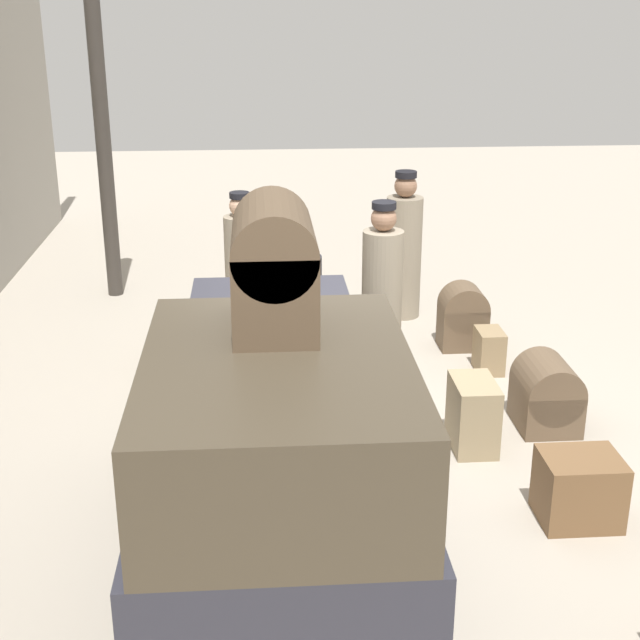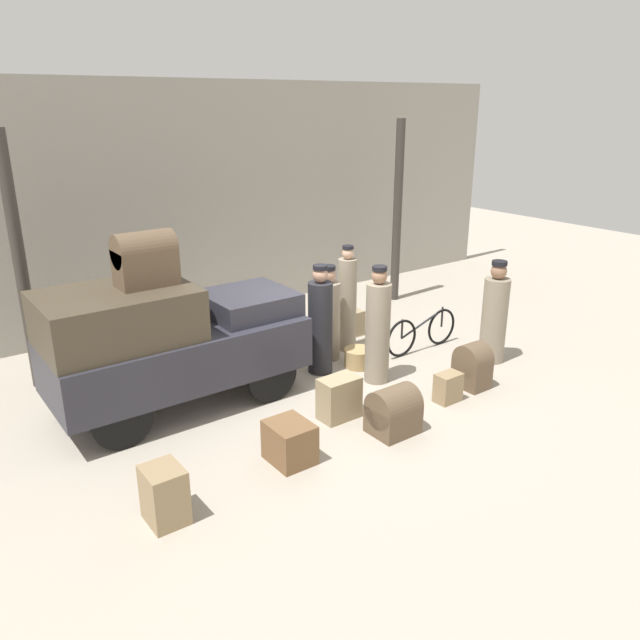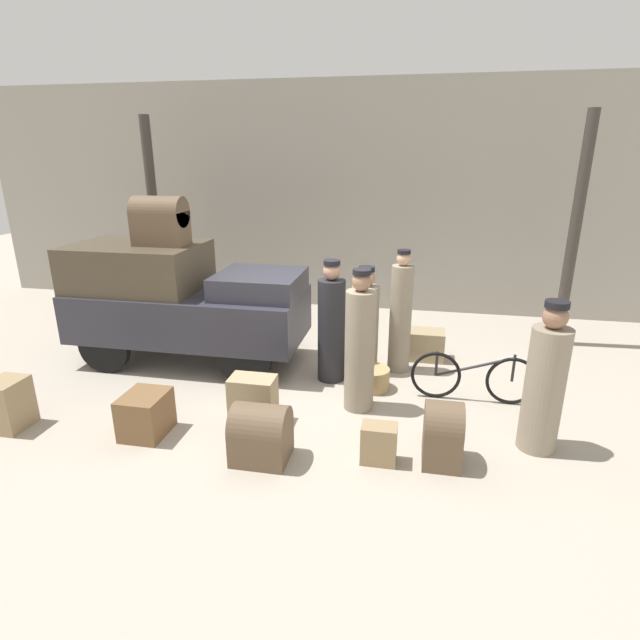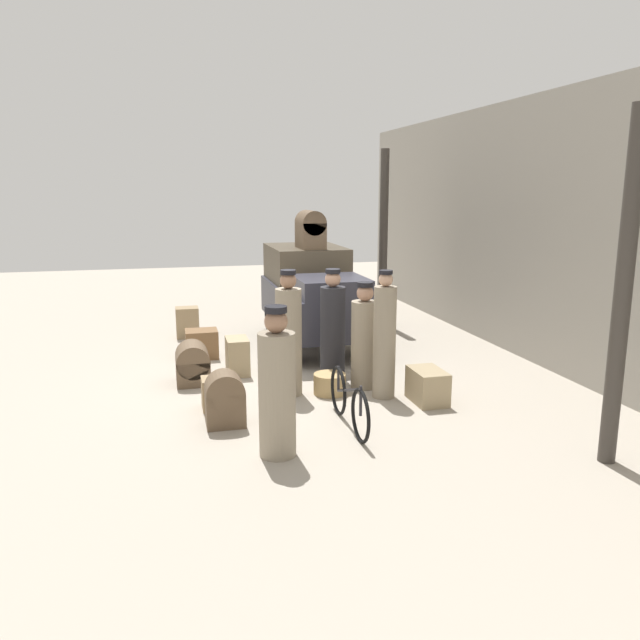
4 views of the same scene
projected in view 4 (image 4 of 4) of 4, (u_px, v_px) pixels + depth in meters
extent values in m
plane|color=#A89E8E|center=(305.00, 376.00, 10.02)|extent=(30.00, 30.00, 0.00)
cube|color=gray|center=(539.00, 231.00, 10.52)|extent=(16.00, 0.15, 4.50)
cylinder|color=#38332D|center=(383.00, 239.00, 13.49)|extent=(0.18, 0.18, 3.78)
cylinder|color=#38332D|center=(623.00, 292.00, 6.50)|extent=(0.18, 0.18, 3.78)
cylinder|color=black|center=(366.00, 336.00, 11.05)|extent=(0.80, 0.12, 0.80)
cylinder|color=black|center=(292.00, 340.00, 10.73)|extent=(0.80, 0.12, 0.80)
cylinder|color=black|center=(334.00, 312.00, 13.12)|extent=(0.80, 0.12, 0.80)
cylinder|color=black|center=(270.00, 316.00, 12.80)|extent=(0.80, 0.12, 0.80)
cube|color=#2D2D38|center=(315.00, 305.00, 11.85)|extent=(3.52, 1.51, 0.73)
cube|color=#473D2D|center=(306.00, 263.00, 12.45)|extent=(1.93, 1.39, 0.69)
cube|color=#2D2D38|center=(330.00, 287.00, 10.66)|extent=(1.23, 1.18, 0.33)
torus|color=black|center=(360.00, 416.00, 7.34)|extent=(0.66, 0.04, 0.66)
torus|color=black|center=(338.00, 391.00, 8.25)|extent=(0.66, 0.04, 0.66)
cylinder|color=#232328|center=(349.00, 390.00, 7.76)|extent=(0.98, 0.04, 0.36)
cylinder|color=#232328|center=(338.00, 378.00, 8.22)|extent=(0.04, 0.04, 0.34)
cylinder|color=#232328|center=(361.00, 401.00, 7.30)|extent=(0.04, 0.04, 0.37)
cylinder|color=tan|center=(330.00, 384.00, 9.12)|extent=(0.47, 0.47, 0.30)
cylinder|color=gray|center=(289.00, 342.00, 8.97)|extent=(0.38, 0.38, 1.56)
sphere|color=#936B51|center=(288.00, 281.00, 8.79)|extent=(0.23, 0.23, 0.23)
cylinder|color=black|center=(288.00, 272.00, 8.76)|extent=(0.22, 0.22, 0.06)
cylinder|color=gray|center=(364.00, 345.00, 9.33)|extent=(0.40, 0.40, 1.32)
sphere|color=tan|center=(365.00, 293.00, 9.17)|extent=(0.25, 0.25, 0.25)
cylinder|color=black|center=(365.00, 284.00, 9.14)|extent=(0.24, 0.24, 0.07)
cylinder|color=gray|center=(384.00, 343.00, 8.85)|extent=(0.32, 0.32, 1.61)
sphere|color=tan|center=(386.00, 279.00, 8.66)|extent=(0.20, 0.20, 0.20)
cylinder|color=black|center=(386.00, 272.00, 8.64)|extent=(0.19, 0.19, 0.05)
cylinder|color=gray|center=(277.00, 395.00, 6.90)|extent=(0.42, 0.42, 1.42)
sphere|color=#936B51|center=(276.00, 321.00, 6.73)|extent=(0.26, 0.26, 0.26)
cylinder|color=black|center=(276.00, 309.00, 6.70)|extent=(0.24, 0.24, 0.07)
cylinder|color=#232328|center=(333.00, 334.00, 9.64)|extent=(0.39, 0.39, 1.48)
sphere|color=tan|center=(333.00, 279.00, 9.46)|extent=(0.24, 0.24, 0.24)
cylinder|color=black|center=(333.00, 271.00, 9.44)|extent=(0.23, 0.23, 0.07)
cube|color=brown|center=(202.00, 344.00, 11.06)|extent=(0.47, 0.56, 0.50)
cube|color=#9E8966|center=(237.00, 356.00, 10.08)|extent=(0.55, 0.35, 0.59)
cube|color=#9E8966|center=(428.00, 386.00, 8.75)|extent=(0.66, 0.42, 0.47)
cube|color=brown|center=(225.00, 408.00, 7.89)|extent=(0.40, 0.49, 0.45)
cylinder|color=brown|center=(225.00, 391.00, 7.84)|extent=(0.40, 0.49, 0.49)
cube|color=brown|center=(193.00, 371.00, 9.62)|extent=(0.59, 0.51, 0.38)
cylinder|color=brown|center=(192.00, 359.00, 9.58)|extent=(0.59, 0.51, 0.51)
cube|color=#937A56|center=(187.00, 322.00, 12.58)|extent=(0.38, 0.45, 0.61)
cube|color=#937A56|center=(211.00, 394.00, 8.48)|extent=(0.37, 0.25, 0.43)
cube|color=brown|center=(310.00, 235.00, 11.91)|extent=(0.76, 0.45, 0.49)
cylinder|color=brown|center=(310.00, 222.00, 11.86)|extent=(0.76, 0.45, 0.45)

